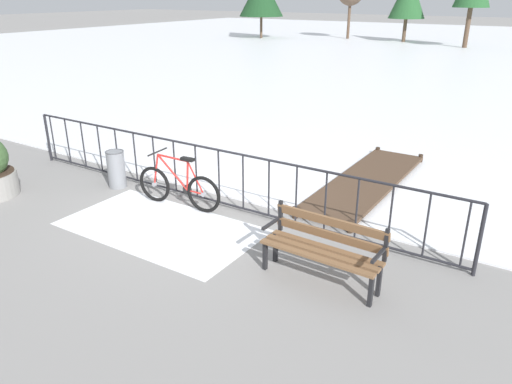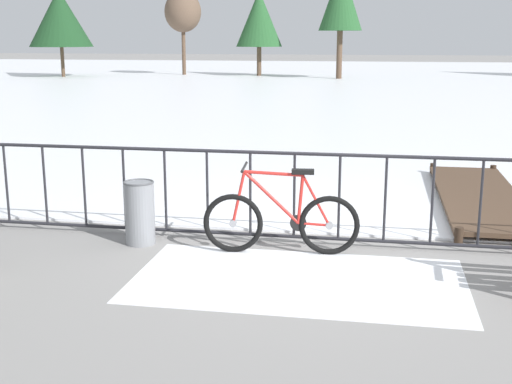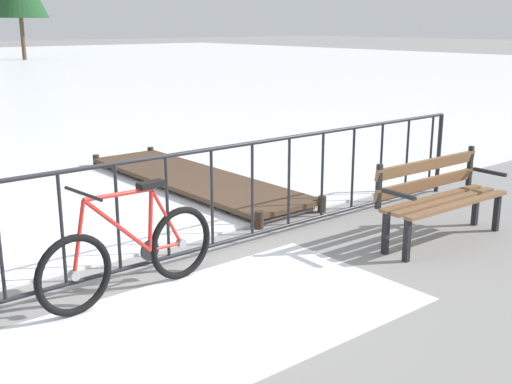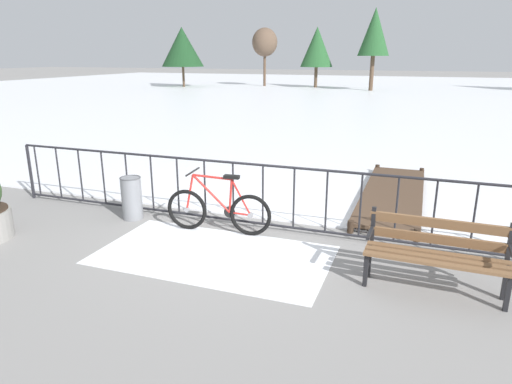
# 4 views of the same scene
# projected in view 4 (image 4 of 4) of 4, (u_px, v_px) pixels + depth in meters

# --- Properties ---
(ground_plane) EXTENTS (160.00, 160.00, 0.00)m
(ground_plane) POSITION_uv_depth(u_px,v_px,m) (248.00, 226.00, 7.45)
(ground_plane) COLOR gray
(frozen_pond) EXTENTS (80.00, 56.00, 0.03)m
(frozen_pond) POSITION_uv_depth(u_px,v_px,m) (389.00, 93.00, 32.97)
(frozen_pond) COLOR white
(frozen_pond) RESTS_ON ground
(snow_patch) EXTENTS (3.24, 1.78, 0.01)m
(snow_patch) POSITION_uv_depth(u_px,v_px,m) (214.00, 255.00, 6.39)
(snow_patch) COLOR white
(snow_patch) RESTS_ON ground
(railing_fence) EXTENTS (9.06, 0.06, 1.07)m
(railing_fence) POSITION_uv_depth(u_px,v_px,m) (248.00, 194.00, 7.29)
(railing_fence) COLOR #232328
(railing_fence) RESTS_ON ground
(bicycle_near_railing) EXTENTS (1.71, 0.52, 0.97)m
(bicycle_near_railing) POSITION_uv_depth(u_px,v_px,m) (218.00, 210.00, 7.11)
(bicycle_near_railing) COLOR black
(bicycle_near_railing) RESTS_ON ground
(park_bench) EXTENTS (1.61, 0.53, 0.89)m
(park_bench) POSITION_uv_depth(u_px,v_px,m) (436.00, 249.00, 5.33)
(park_bench) COLOR brown
(park_bench) RESTS_ON ground
(trash_bin) EXTENTS (0.35, 0.35, 0.73)m
(trash_bin) POSITION_uv_depth(u_px,v_px,m) (132.00, 198.00, 7.71)
(trash_bin) COLOR gray
(trash_bin) RESTS_ON ground
(wooden_dock) EXTENTS (1.10, 4.13, 0.20)m
(wooden_dock) POSITION_uv_depth(u_px,v_px,m) (393.00, 194.00, 8.80)
(wooden_dock) COLOR #4C3828
(wooden_dock) RESTS_ON ground
(tree_far_west) EXTENTS (2.18, 2.18, 4.93)m
(tree_far_west) POSITION_uv_depth(u_px,v_px,m) (265.00, 43.00, 39.42)
(tree_far_west) COLOR brown
(tree_far_west) RESTS_ON ground
(tree_west_mid) EXTENTS (3.57, 3.57, 4.93)m
(tree_west_mid) POSITION_uv_depth(u_px,v_px,m) (182.00, 47.00, 38.58)
(tree_west_mid) COLOR brown
(tree_west_mid) RESTS_ON ground
(tree_east_mid) EXTENTS (2.36, 2.36, 6.07)m
(tree_east_mid) POSITION_uv_depth(u_px,v_px,m) (375.00, 32.00, 34.10)
(tree_east_mid) COLOR brown
(tree_east_mid) RESTS_ON ground
(tree_far_east) EXTENTS (2.69, 2.69, 4.92)m
(tree_far_east) POSITION_uv_depth(u_px,v_px,m) (317.00, 47.00, 37.78)
(tree_far_east) COLOR brown
(tree_far_east) RESTS_ON ground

